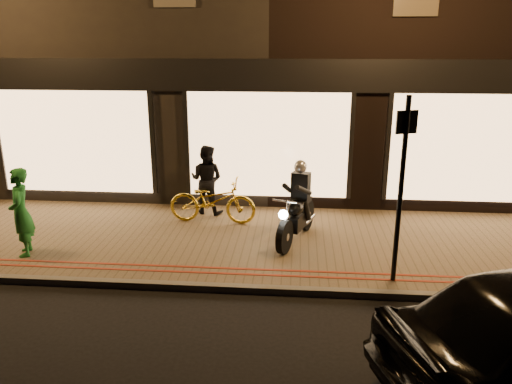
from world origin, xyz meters
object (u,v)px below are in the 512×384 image
bicycle_gold (212,201)px  motorcycle (297,210)px  sign_post (402,182)px  person_green (21,212)px

bicycle_gold → motorcycle: bearing=-111.4°
bicycle_gold → sign_post: bearing=-122.1°
sign_post → person_green: bearing=175.8°
motorcycle → person_green: 5.07m
sign_post → bicycle_gold: 4.34m
motorcycle → sign_post: size_ratio=0.63×
sign_post → person_green: (-6.54, 0.48, -0.87)m
motorcycle → bicycle_gold: size_ratio=1.01×
sign_post → motorcycle: bearing=135.2°
bicycle_gold → person_green: person_green is taller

